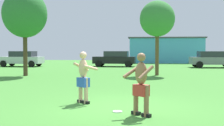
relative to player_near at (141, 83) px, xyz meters
name	(u,v)px	position (x,y,z in m)	size (l,w,h in m)	color
ground_plane	(120,107)	(-0.62, 1.19, -0.86)	(80.00, 80.00, 0.00)	#428433
player_near	(141,83)	(0.00, 0.00, 0.00)	(0.82, 0.74, 1.64)	black
player_in_blue	(83,76)	(-1.84, 1.65, 0.01)	(0.83, 0.79, 1.66)	black
frisbee	(117,112)	(-0.64, 0.41, -0.85)	(0.27, 0.27, 0.03)	white
car_gray_near_post	(213,59)	(6.85, 21.78, -0.04)	(4.39, 2.21, 1.58)	slate
car_black_mid_lot	(115,59)	(-2.71, 22.69, -0.04)	(4.40, 2.22, 1.58)	black
car_silver_far_end	(22,59)	(-12.26, 21.74, -0.04)	(4.39, 2.22, 1.58)	silver
lamp_post	(156,28)	(1.32, 19.84, 2.81)	(0.60, 0.24, 6.04)	black
outbuilding_behind_lot	(165,50)	(3.22, 33.14, 0.82)	(9.82, 6.12, 3.36)	#4C9ED1
tree_right_field	(157,19)	(1.05, 12.49, 2.91)	(2.35, 2.35, 5.01)	brown
tree_behind_players	(25,14)	(-7.64, 11.24, 3.20)	(2.91, 2.91, 5.64)	#4C3823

